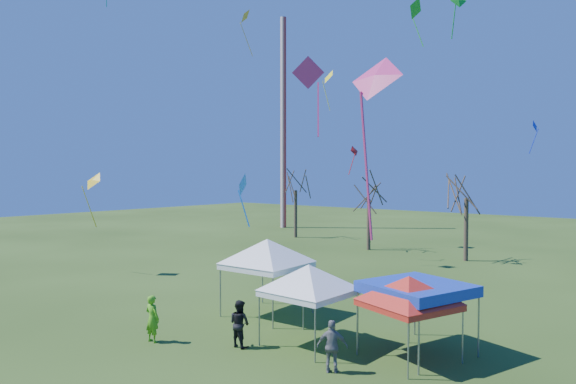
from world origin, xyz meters
The scene contains 22 objects.
ground centered at (0.00, 0.00, 0.00)m, with size 140.00×140.00×0.00m, color #274014.
radio_mast centered at (-28.00, 34.00, 12.50)m, with size 0.70×0.70×25.00m, color silver.
tree_0 centered at (-20.85, 27.38, 6.49)m, with size 3.83×3.83×8.44m.
tree_1 centered at (-10.77, 24.65, 5.79)m, with size 3.42×3.42×7.54m.
tree_2 centered at (-2.37, 24.38, 6.29)m, with size 3.71×3.71×8.18m.
tent_white_west centered at (-4.04, 4.19, 3.23)m, with size 4.53×4.53×4.00m.
tent_white_mid centered at (-0.11, 2.12, 2.82)m, with size 3.96×3.96×3.49m.
tent_red centered at (3.49, 3.09, 2.70)m, with size 3.59×3.59×3.35m.
tent_blue centered at (3.41, 3.88, 2.31)m, with size 4.01×4.01×2.51m.
person_dark centered at (-1.96, 0.31, 0.87)m, with size 0.85×0.66×1.74m, color black.
person_grey centered at (2.11, 0.44, 0.85)m, with size 1.00×0.42×1.70m, color slate.
person_green centered at (-4.91, -1.41, 0.90)m, with size 0.65×0.43×1.79m, color #4EA71A.
kite_27 centered at (3.11, -2.15, 9.06)m, with size 0.81×0.74×2.15m.
kite_14 centered at (-19.07, 4.32, 5.97)m, with size 1.45×1.03×3.65m.
kite_2 centered at (-14.63, 24.15, 14.96)m, with size 1.68×1.45×3.55m.
kite_13 centered at (-9.18, 19.78, 8.12)m, with size 0.64×0.91×2.22m.
kite_7 centered at (-13.80, 12.86, 17.37)m, with size 1.24×1.31×3.20m.
kite_1 centered at (-2.95, 1.47, 5.97)m, with size 0.68×0.98×2.19m.
kite_19 centered at (3.45, 19.47, 9.18)m, with size 0.53×0.76×2.01m.
kite_24 centered at (1.18, 13.23, 15.36)m, with size 0.95×0.94×2.36m.
kite_5 centered at (6.00, -3.69, 8.36)m, with size 1.27×0.86×3.96m.
kite_11 centered at (-3.26, 17.44, 16.91)m, with size 0.84×1.44×3.11m.
Camera 1 is at (11.38, -13.10, 6.41)m, focal length 32.00 mm.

